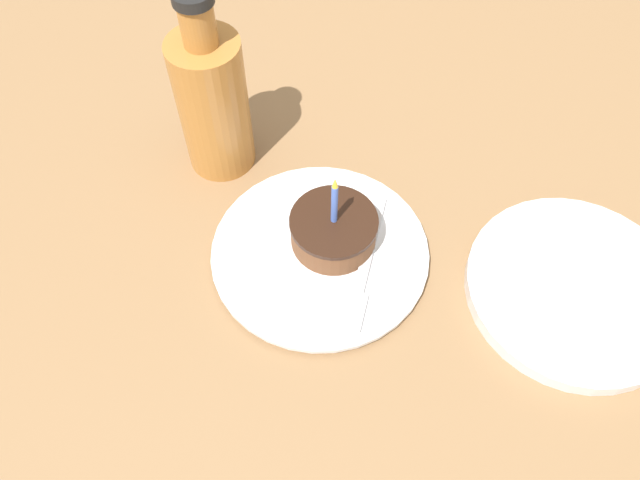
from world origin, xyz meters
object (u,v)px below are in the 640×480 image
object	(u,v)px
bottle	(213,101)
fork	(364,270)
cake_slice	(334,230)
side_plate	(574,289)
plate	(320,253)

from	to	relation	value
bottle	fork	bearing A→B (deg)	-177.24
cake_slice	bottle	size ratio (longest dim) A/B	0.45
cake_slice	bottle	world-z (taller)	bottle
fork	side_plate	bearing A→B (deg)	-135.88
plate	fork	distance (m)	0.06
side_plate	bottle	bearing A→B (deg)	22.65
fork	plate	bearing A→B (deg)	18.68
plate	cake_slice	world-z (taller)	cake_slice
cake_slice	side_plate	world-z (taller)	cake_slice
plate	cake_slice	bearing A→B (deg)	-89.78
plate	side_plate	distance (m)	0.28
fork	side_plate	xyz separation A→B (m)	(-0.17, -0.16, -0.01)
cake_slice	side_plate	xyz separation A→B (m)	(-0.22, -0.16, -0.03)
cake_slice	bottle	xyz separation A→B (m)	(0.20, 0.01, 0.06)
fork	cake_slice	bearing A→B (deg)	-2.53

